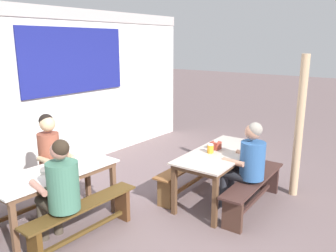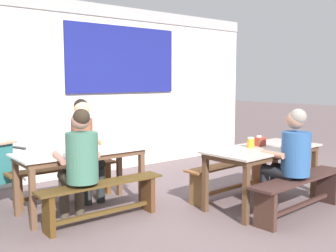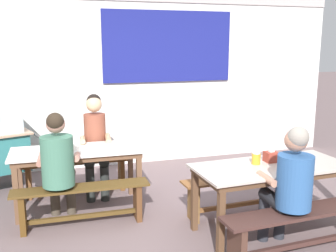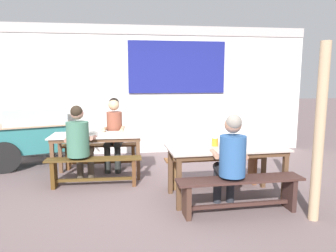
# 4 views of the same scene
# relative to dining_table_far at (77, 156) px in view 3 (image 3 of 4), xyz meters

# --- Properties ---
(ground_plane) EXTENTS (40.00, 40.00, 0.00)m
(ground_plane) POSITION_rel_dining_table_far_xyz_m (1.04, -0.90, -0.65)
(ground_plane) COLOR #6D595A
(backdrop_wall) EXTENTS (7.04, 0.23, 2.80)m
(backdrop_wall) POSITION_rel_dining_table_far_xyz_m (1.06, 1.66, 0.82)
(backdrop_wall) COLOR silver
(backdrop_wall) RESTS_ON ground_plane
(dining_table_far) EXTENTS (1.54, 0.68, 0.73)m
(dining_table_far) POSITION_rel_dining_table_far_xyz_m (0.00, 0.00, 0.00)
(dining_table_far) COLOR silver
(dining_table_far) RESTS_ON ground_plane
(dining_table_near) EXTENTS (1.65, 0.79, 0.73)m
(dining_table_near) POSITION_rel_dining_table_far_xyz_m (1.86, -1.23, 0.01)
(dining_table_near) COLOR #C0B1A4
(dining_table_near) RESTS_ON ground_plane
(bench_far_back) EXTENTS (1.44, 0.29, 0.45)m
(bench_far_back) POSITION_rel_dining_table_far_xyz_m (0.01, 0.51, -0.35)
(bench_far_back) COLOR brown
(bench_far_back) RESTS_ON ground_plane
(bench_far_front) EXTENTS (1.47, 0.28, 0.45)m
(bench_far_front) POSITION_rel_dining_table_far_xyz_m (-0.01, -0.51, -0.35)
(bench_far_front) COLOR #523B19
(bench_far_front) RESTS_ON ground_plane
(bench_near_back) EXTENTS (1.54, 0.32, 0.45)m
(bench_near_back) POSITION_rel_dining_table_far_xyz_m (1.84, -0.72, -0.36)
(bench_near_back) COLOR brown
(bench_near_back) RESTS_ON ground_plane
(bench_near_front) EXTENTS (1.60, 0.37, 0.45)m
(bench_near_front) POSITION_rel_dining_table_far_xyz_m (1.88, -1.74, -0.34)
(bench_near_front) COLOR #402722
(bench_near_front) RESTS_ON ground_plane
(person_left_back_turned) EXTENTS (0.48, 0.61, 1.27)m
(person_left_back_turned) POSITION_rel_dining_table_far_xyz_m (-0.23, -0.43, 0.06)
(person_left_back_turned) COLOR #453B30
(person_left_back_turned) RESTS_ON ground_plane
(person_center_facing) EXTENTS (0.42, 0.57, 1.31)m
(person_center_facing) POSITION_rel_dining_table_far_xyz_m (0.27, 0.42, 0.09)
(person_center_facing) COLOR #252826
(person_center_facing) RESTS_ON ground_plane
(person_near_front) EXTENTS (0.45, 0.58, 1.25)m
(person_near_front) POSITION_rel_dining_table_far_xyz_m (1.77, -1.67, 0.06)
(person_near_front) COLOR #26282F
(person_near_front) RESTS_ON ground_plane
(tissue_box) EXTENTS (0.13, 0.12, 0.13)m
(tissue_box) POSITION_rel_dining_table_far_xyz_m (1.92, -1.11, 0.14)
(tissue_box) COLOR #953729
(tissue_box) RESTS_ON dining_table_near
(condiment_jar) EXTENTS (0.09, 0.09, 0.13)m
(condiment_jar) POSITION_rel_dining_table_far_xyz_m (1.72, -1.14, 0.14)
(condiment_jar) COLOR orange
(condiment_jar) RESTS_ON dining_table_near
(soup_bowl) EXTENTS (0.18, 0.18, 0.04)m
(soup_bowl) POSITION_rel_dining_table_far_xyz_m (-0.10, 0.07, 0.10)
(soup_bowl) COLOR silver
(soup_bowl) RESTS_ON dining_table_far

